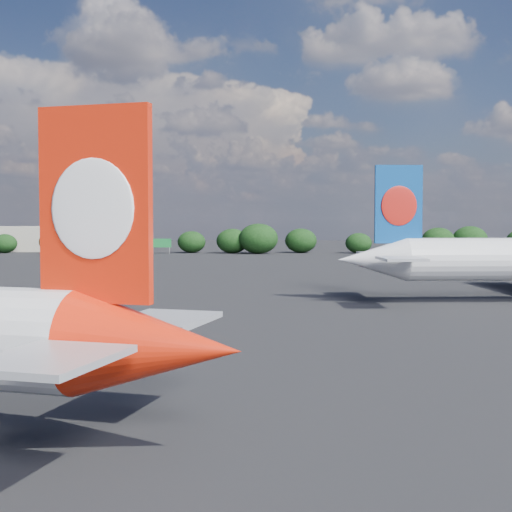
{
  "coord_description": "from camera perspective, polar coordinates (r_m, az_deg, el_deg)",
  "views": [
    {
      "loc": [
        17.62,
        -37.38,
        10.61
      ],
      "look_at": [
        16.0,
        12.0,
        8.0
      ],
      "focal_mm": 50.0,
      "sensor_mm": 36.0,
      "label": 1
    }
  ],
  "objects": [
    {
      "name": "ground",
      "position": [
        99.53,
        -8.34,
        -3.13
      ],
      "size": [
        500.0,
        500.0,
        0.0
      ],
      "primitive_type": "plane",
      "color": "black",
      "rests_on": "ground"
    },
    {
      "name": "highway_sign",
      "position": [
        216.47,
        -7.59,
        1.02
      ],
      "size": [
        6.0,
        0.3,
        4.5
      ],
      "color": "#156D2F",
      "rests_on": "ground"
    },
    {
      "name": "terminal_building",
      "position": [
        243.9,
        -17.92,
        1.33
      ],
      "size": [
        42.0,
        16.0,
        8.0
      ],
      "color": "#9B9586",
      "rests_on": "ground"
    },
    {
      "name": "horizon_treeline",
      "position": [
        216.93,
        0.65,
        1.22
      ],
      "size": [
        200.71,
        16.65,
        9.09
      ],
      "color": "black",
      "rests_on": "ground"
    },
    {
      "name": "billboard_yellow",
      "position": [
        219.56,
        0.42,
        1.27
      ],
      "size": [
        5.0,
        0.3,
        5.5
      ],
      "color": "yellow",
      "rests_on": "ground"
    }
  ]
}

